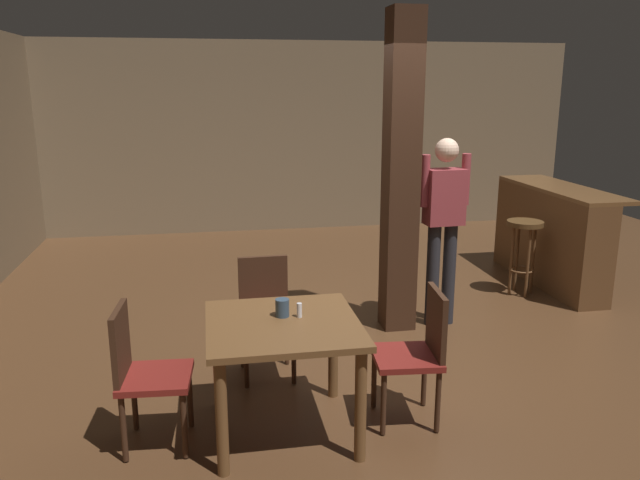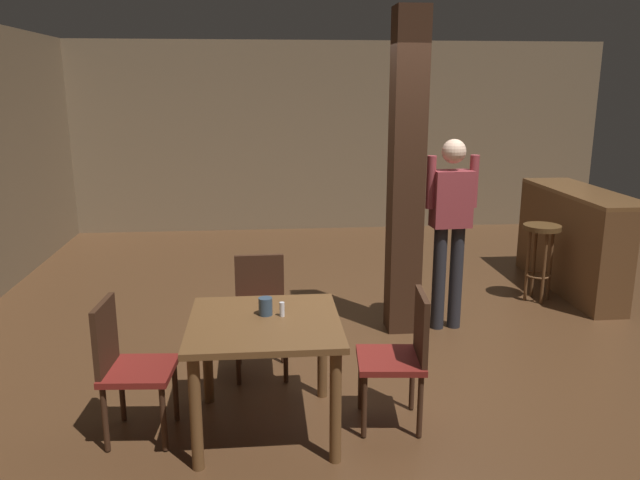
# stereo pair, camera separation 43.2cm
# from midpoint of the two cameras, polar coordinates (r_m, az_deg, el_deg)

# --- Properties ---
(ground_plane) EXTENTS (10.80, 10.80, 0.00)m
(ground_plane) POSITION_cam_midpoint_polar(r_m,az_deg,el_deg) (5.57, 5.09, -9.00)
(ground_plane) COLOR #4C301C
(wall_back) EXTENTS (8.00, 0.10, 2.80)m
(wall_back) POSITION_cam_midpoint_polar(r_m,az_deg,el_deg) (9.57, -1.92, 9.39)
(wall_back) COLOR #756047
(wall_back) RESTS_ON ground_plane
(pillar) EXTENTS (0.28, 0.28, 2.80)m
(pillar) POSITION_cam_midpoint_polar(r_m,az_deg,el_deg) (5.49, 5.17, 5.88)
(pillar) COLOR #382114
(pillar) RESTS_ON ground_plane
(dining_table) EXTENTS (0.94, 0.94, 0.75)m
(dining_table) POSITION_cam_midpoint_polar(r_m,az_deg,el_deg) (3.94, -6.56, -9.19)
(dining_table) COLOR brown
(dining_table) RESTS_ON ground_plane
(chair_west) EXTENTS (0.45, 0.45, 0.89)m
(chair_west) POSITION_cam_midpoint_polar(r_m,az_deg,el_deg) (4.03, -18.98, -11.19)
(chair_west) COLOR maroon
(chair_west) RESTS_ON ground_plane
(chair_east) EXTENTS (0.46, 0.46, 0.89)m
(chair_east) POSITION_cam_midpoint_polar(r_m,az_deg,el_deg) (4.12, 5.93, -9.91)
(chair_east) COLOR maroon
(chair_east) RESTS_ON ground_plane
(chair_north) EXTENTS (0.43, 0.43, 0.89)m
(chair_north) POSITION_cam_midpoint_polar(r_m,az_deg,el_deg) (4.80, -7.61, -6.42)
(chair_north) COLOR maroon
(chair_north) RESTS_ON ground_plane
(napkin_cup) EXTENTS (0.09, 0.09, 0.11)m
(napkin_cup) POSITION_cam_midpoint_polar(r_m,az_deg,el_deg) (3.97, -6.61, -6.23)
(napkin_cup) COLOR #33475B
(napkin_cup) RESTS_ON dining_table
(salt_shaker) EXTENTS (0.03, 0.03, 0.09)m
(salt_shaker) POSITION_cam_midpoint_polar(r_m,az_deg,el_deg) (3.94, -5.06, -6.46)
(salt_shaker) COLOR silver
(salt_shaker) RESTS_ON dining_table
(standing_person) EXTENTS (0.47, 0.22, 1.72)m
(standing_person) POSITION_cam_midpoint_polar(r_m,az_deg,el_deg) (5.67, 9.10, 1.93)
(standing_person) COLOR maroon
(standing_person) RESTS_ON ground_plane
(bar_counter) EXTENTS (0.56, 1.87, 1.09)m
(bar_counter) POSITION_cam_midpoint_polar(r_m,az_deg,el_deg) (7.29, 18.71, 0.44)
(bar_counter) COLOR brown
(bar_counter) RESTS_ON ground_plane
(bar_stool_near) EXTENTS (0.37, 0.37, 0.80)m
(bar_stool_near) POSITION_cam_midpoint_polar(r_m,az_deg,el_deg) (6.78, 16.44, 0.07)
(bar_stool_near) COLOR #4C3319
(bar_stool_near) RESTS_ON ground_plane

